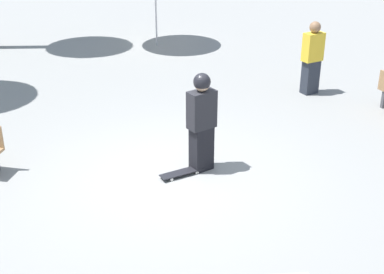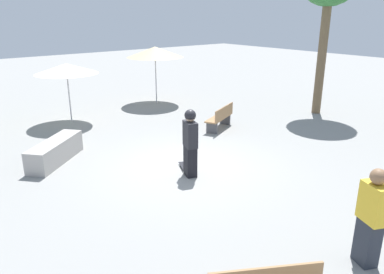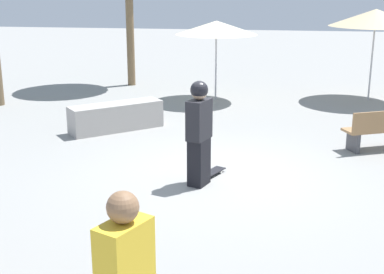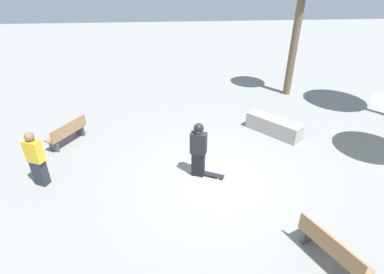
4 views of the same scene
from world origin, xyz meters
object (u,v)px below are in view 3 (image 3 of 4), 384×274
Objects in this scene: skater_main at (199,130)px; concrete_ledge at (116,117)px; skateboard at (210,174)px; bench_far at (383,130)px; shade_umbrella_cream at (216,28)px; shade_umbrella_tan at (376,18)px.

skater_main is 3.99m from concrete_ledge.
concrete_ledge is at bearing 67.58° from skateboard.
bench_far reaches higher than concrete_ledge.
skateboard is 3.91m from bench_far.
skateboard is at bearing -137.67° from concrete_ledge.
shade_umbrella_cream is (6.32, 0.60, 2.01)m from skateboard.
skateboard is at bearing 0.93° from skater_main.
skateboard is at bearing -171.55° from bench_far.
skateboard is 0.35× the size of shade_umbrella_cream.
bench_far is at bearing -137.37° from shade_umbrella_cream.
shade_umbrella_tan is (7.38, -3.90, 1.39)m from skater_main.
concrete_ledge is 4.41m from shade_umbrella_cream.
concrete_ledge is 5.82m from bench_far.
skater_main reaches higher than concrete_ledge.
shade_umbrella_tan is (6.99, -3.77, 2.29)m from skateboard.
shade_umbrella_cream is at bearing 30.71° from skateboard.
skateboard is 0.49× the size of bench_far.
skater_main is 1.08× the size of bench_far.
skater_main is 0.77× the size of shade_umbrella_cream.
skater_main is 0.99m from skateboard.
shade_umbrella_tan reaches higher than bench_far.
skateboard is (0.39, -0.13, -0.90)m from skater_main.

